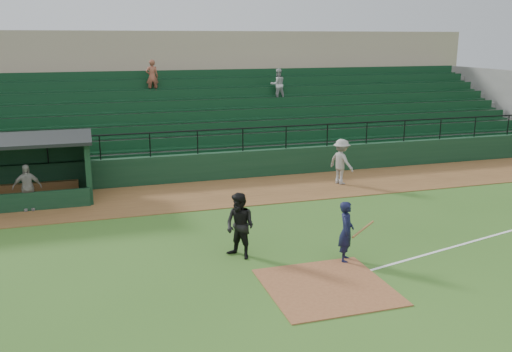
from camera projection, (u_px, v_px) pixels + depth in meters
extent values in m
plane|color=#325C1E|center=(311.00, 271.00, 14.53)|extent=(90.00, 90.00, 0.00)
cube|color=brown|center=(234.00, 192.00, 21.94)|extent=(40.00, 4.00, 0.03)
cube|color=brown|center=(327.00, 287.00, 13.60)|extent=(3.00, 3.00, 0.03)
cube|color=black|center=(221.00, 166.00, 23.84)|extent=(36.00, 0.35, 1.20)
cylinder|color=black|center=(220.00, 129.00, 23.45)|extent=(36.00, 0.06, 0.06)
cube|color=slate|center=(198.00, 122.00, 28.09)|extent=(36.00, 9.00, 3.60)
cube|color=#0E331A|center=(200.00, 115.00, 27.51)|extent=(34.56, 8.00, 4.05)
cube|color=slate|center=(491.00, 104.00, 33.19)|extent=(0.35, 9.50, 4.20)
cube|color=gray|center=(177.00, 85.00, 33.77)|extent=(38.00, 3.00, 6.40)
cube|color=slate|center=(182.00, 79.00, 31.79)|extent=(36.00, 2.00, 0.20)
imported|color=#ACACAC|center=(278.00, 85.00, 29.71)|extent=(0.83, 0.64, 1.70)
imported|color=brown|center=(152.00, 77.00, 28.63)|extent=(0.64, 0.42, 1.77)
cube|color=black|center=(88.00, 168.00, 21.12)|extent=(0.20, 2.60, 2.30)
imported|color=black|center=(346.00, 232.00, 15.01)|extent=(0.66, 0.74, 1.71)
cylinder|color=olive|center=(363.00, 229.00, 14.91)|extent=(0.79, 0.34, 0.35)
imported|color=black|center=(240.00, 226.00, 15.22)|extent=(1.11, 1.15, 1.87)
imported|color=gray|center=(341.00, 162.00, 22.92)|extent=(1.10, 1.40, 1.90)
imported|color=gray|center=(27.00, 188.00, 19.39)|extent=(0.99, 0.42, 1.67)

